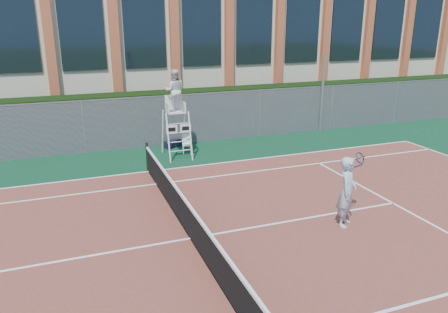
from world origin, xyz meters
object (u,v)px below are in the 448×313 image
object	(u,v)px
steel_pole	(322,94)
tennis_player	(347,192)
umpire_chair	(175,93)
plastic_chair	(187,142)

from	to	relation	value
steel_pole	tennis_player	distance (m)	10.77
steel_pole	umpire_chair	distance (m)	8.07
steel_pole	umpire_chair	world-z (taller)	steel_pole
tennis_player	umpire_chair	bearing A→B (deg)	109.08
umpire_chair	tennis_player	world-z (taller)	umpire_chair
plastic_chair	tennis_player	xyz separation A→B (m)	(2.18, -7.96, 0.51)
steel_pole	tennis_player	world-z (taller)	steel_pole
umpire_chair	tennis_player	size ratio (longest dim) A/B	1.86
steel_pole	tennis_player	size ratio (longest dim) A/B	1.94
steel_pole	umpire_chair	xyz separation A→B (m)	(-7.86, -1.65, 0.75)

